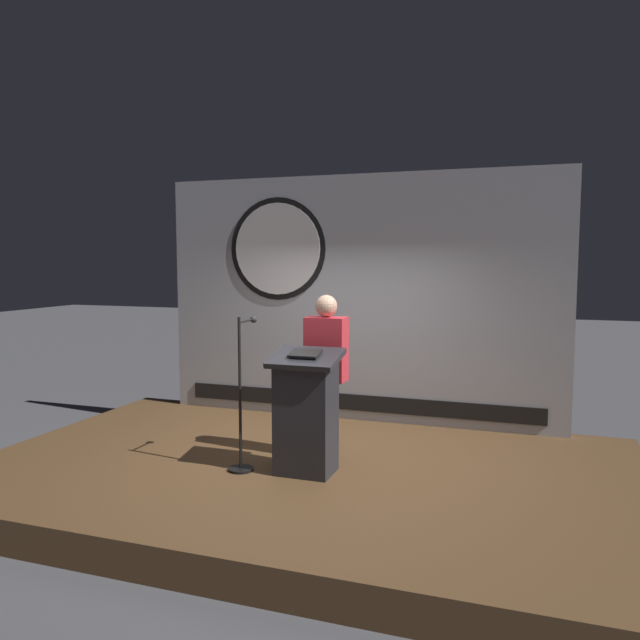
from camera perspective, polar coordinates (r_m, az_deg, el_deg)
name	(u,v)px	position (r m, az deg, el deg)	size (l,w,h in m)	color
ground_plane	(304,494)	(6.38, -1.44, -15.56)	(40.00, 40.00, 0.00)	#4C4C51
stage_platform	(304,479)	(6.32, -1.44, -14.30)	(6.40, 4.00, 0.30)	brown
banner_display	(354,298)	(7.73, 3.13, 2.00)	(5.03, 0.12, 3.03)	#B2B7C1
podium	(306,413)	(5.88, -1.30, -8.49)	(0.64, 0.50, 1.17)	#26262B
speaker_person	(326,376)	(6.25, 0.57, -5.10)	(0.40, 0.26, 1.65)	black
microphone_stand	(242,417)	(6.03, -7.11, -8.79)	(0.24, 0.47, 1.46)	black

